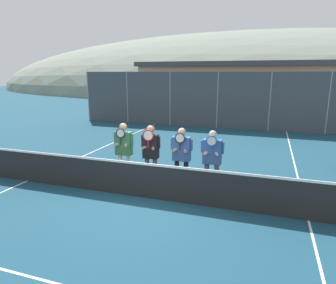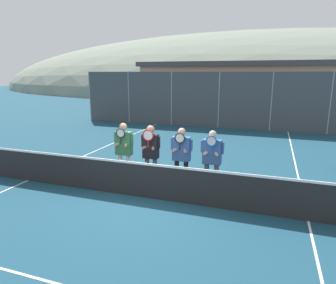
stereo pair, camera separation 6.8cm
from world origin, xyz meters
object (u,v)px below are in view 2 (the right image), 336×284
(player_center_right, at_px, (181,153))
(car_far_left, at_px, (160,105))
(car_center, at_px, (306,111))
(player_rightmost, at_px, (212,157))
(player_leftmost, at_px, (124,148))
(player_center_left, at_px, (151,151))
(car_left_of_center, at_px, (228,108))

(player_center_right, bearing_deg, car_far_left, 113.22)
(car_far_left, xyz_separation_m, car_center, (9.84, 0.17, -0.06))
(player_rightmost, bearing_deg, player_center_right, 179.19)
(car_center, bearing_deg, car_far_left, -179.02)
(player_leftmost, xyz_separation_m, player_center_left, (0.88, -0.07, -0.01))
(car_far_left, height_order, car_center, car_far_left)
(player_rightmost, height_order, car_left_of_center, car_left_of_center)
(player_center_right, relative_size, car_center, 0.40)
(car_left_of_center, distance_m, car_center, 4.84)
(player_rightmost, bearing_deg, car_left_of_center, 96.03)
(player_center_right, distance_m, car_left_of_center, 12.77)
(car_center, bearing_deg, player_center_right, -108.50)
(player_leftmost, distance_m, car_center, 14.38)
(player_center_right, relative_size, car_far_left, 0.37)
(car_left_of_center, bearing_deg, player_center_left, -91.63)
(player_leftmost, distance_m, car_far_left, 13.39)
(player_center_left, xyz_separation_m, player_center_right, (0.86, 0.12, -0.03))
(player_center_right, distance_m, player_rightmost, 0.85)
(player_center_right, bearing_deg, player_center_left, -172.11)
(player_rightmost, bearing_deg, player_center_left, -176.40)
(player_leftmost, relative_size, car_center, 0.41)
(player_leftmost, xyz_separation_m, player_rightmost, (2.59, 0.04, -0.05))
(player_rightmost, distance_m, car_left_of_center, 12.84)
(player_center_left, relative_size, car_left_of_center, 0.45)
(car_far_left, distance_m, car_left_of_center, 5.00)
(player_leftmost, relative_size, player_rightmost, 1.04)
(player_rightmost, relative_size, car_left_of_center, 0.43)
(car_left_of_center, bearing_deg, player_leftmost, -95.55)
(car_left_of_center, bearing_deg, car_center, 2.60)
(player_leftmost, xyz_separation_m, player_center_right, (1.74, 0.05, -0.03))
(player_center_left, height_order, car_far_left, car_far_left)
(car_far_left, bearing_deg, car_left_of_center, -0.59)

